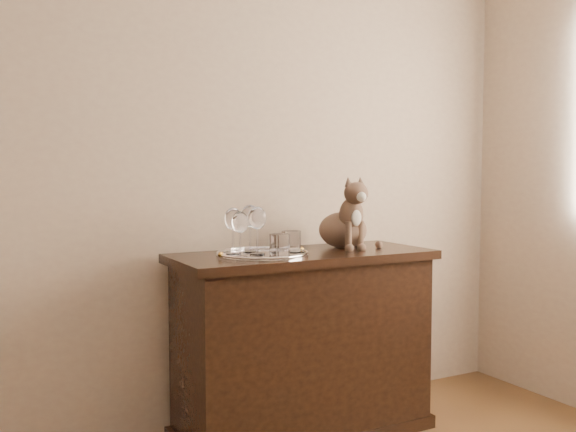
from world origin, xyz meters
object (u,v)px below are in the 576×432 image
wine_glass_b (250,229)px  wine_glass_d (257,231)px  wine_glass_a (233,231)px  tumbler_b (280,246)px  tumbler_c (291,242)px  cat (343,212)px  tray (262,255)px  wine_glass_c (240,234)px  sideboard (303,344)px

wine_glass_b → wine_glass_d: size_ratio=1.02×
wine_glass_a → tumbler_b: 0.23m
tumbler_c → tumbler_b: bearing=-135.5°
tumbler_b → cat: cat is taller
wine_glass_d → cat: cat is taller
wine_glass_d → tumbler_b: wine_glass_d is taller
tray → wine_glass_a: 0.17m
cat → wine_glass_a: bearing=-170.7°
wine_glass_b → wine_glass_c: size_ratio=1.11×
wine_glass_d → tumbler_c: (0.17, -0.00, -0.06)m
sideboard → wine_glass_d: wine_glass_d is taller
wine_glass_d → tumbler_c: 0.18m
sideboard → tumbler_b: tumbler_b is taller
wine_glass_d → tumbler_b: (0.05, -0.12, -0.06)m
tray → wine_glass_b: wine_glass_b is taller
wine_glass_b → sideboard: bearing=-11.7°
tray → wine_glass_a: size_ratio=1.97×
wine_glass_a → sideboard: bearing=-3.2°
wine_glass_d → wine_glass_b: bearing=86.2°
tray → wine_glass_b: 0.14m
tray → tumbler_c: tumbler_c is taller
tumbler_c → cat: cat is taller
wine_glass_d → tumbler_b: 0.14m
tumbler_b → tumbler_c: (0.12, 0.12, -0.00)m
sideboard → tray: (-0.22, -0.03, 0.43)m
tray → cat: cat is taller
tumbler_b → tumbler_c: size_ratio=1.02×
wine_glass_d → sideboard: bearing=8.4°
sideboard → wine_glass_c: bearing=-169.0°
tumbler_b → sideboard: bearing=37.6°
tray → wine_glass_b: bearing=105.3°
wine_glass_a → wine_glass_c: bearing=-93.2°
tray → wine_glass_d: 0.11m
wine_glass_a → cat: cat is taller
wine_glass_a → wine_glass_c: wine_glass_a is taller
wine_glass_d → tumbler_c: wine_glass_d is taller
wine_glass_b → tumbler_c: size_ratio=2.21×
wine_glass_a → wine_glass_c: size_ratio=1.06×
wine_glass_b → tumbler_c: (0.16, -0.09, -0.06)m
tray → tumbler_b: 0.14m
wine_glass_a → tray: bearing=-22.6°
tray → tumbler_c: bearing=-3.4°
sideboard → wine_glass_a: 0.63m
cat → wine_glass_d: bearing=-163.8°
wine_glass_a → tumbler_b: (0.14, -0.17, -0.05)m
tray → wine_glass_c: bearing=-163.4°
tray → sideboard: bearing=7.7°
tumbler_b → tumbler_c: tumbler_b is taller
wine_glass_a → tumbler_c: 0.27m
tumbler_b → wine_glass_d: bearing=111.8°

